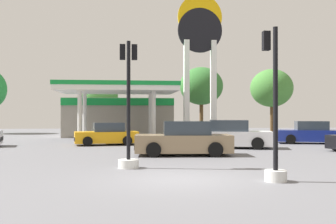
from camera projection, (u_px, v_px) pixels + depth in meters
ground_plane at (179, 179)px, 12.05m from camera, size 90.00×90.00×0.00m
gas_station at (119, 114)px, 35.76m from camera, size 9.57×12.74×4.33m
station_pole_sign at (200, 50)px, 30.75m from camera, size 3.46×0.56×11.28m
car_0 at (184, 140)px, 19.15m from camera, size 4.74×2.37×1.65m
car_1 at (231, 135)px, 23.31m from camera, size 4.94×3.08×1.65m
car_2 at (107, 135)px, 25.69m from camera, size 4.23×2.31×1.44m
car_5 at (309, 133)px, 26.97m from camera, size 4.59×2.87×1.53m
traffic_signal_0 at (274, 133)px, 11.65m from camera, size 0.65×0.68×4.54m
traffic_signal_1 at (128, 124)px, 14.59m from camera, size 0.75×0.75×4.67m
tree_1 at (100, 97)px, 40.55m from camera, size 3.67×3.67×5.36m
tree_2 at (201, 86)px, 41.06m from camera, size 4.48×4.48×6.88m
tree_3 at (272, 88)px, 44.03m from camera, size 4.69×4.69×7.02m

